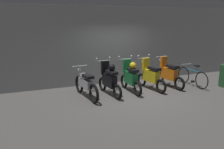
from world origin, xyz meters
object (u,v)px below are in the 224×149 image
Objects in this scene: motorbike_slot_2 at (130,77)px; motorbike_slot_3 at (150,76)px; motorbike_slot_1 at (109,79)px; bicycle at (192,77)px; motorbike_slot_0 at (86,84)px; motorbike_slot_4 at (168,74)px.

motorbike_slot_2 is 0.85m from motorbike_slot_3.
motorbike_slot_1 reaches higher than bicycle.
motorbike_slot_3 is at bearing -0.24° from motorbike_slot_2.
motorbike_slot_2 is (0.86, 0.06, 0.00)m from motorbike_slot_1.
motorbike_slot_0 is 1.16× the size of motorbike_slot_1.
motorbike_slot_1 is 3.55m from bicycle.
motorbike_slot_3 reaches higher than motorbike_slot_4.
bicycle is at bearing -4.13° from motorbike_slot_2.
motorbike_slot_1 and motorbike_slot_3 have the same top height.
motorbike_slot_2 is 1.00× the size of motorbike_slot_4.
motorbike_slot_0 is 1.16× the size of motorbike_slot_3.
motorbike_slot_0 is 0.86m from motorbike_slot_1.
motorbike_slot_2 reaches higher than bicycle.
bicycle is (2.68, -0.19, -0.21)m from motorbike_slot_2.
motorbike_slot_1 is at bearing -177.53° from motorbike_slot_4.
motorbike_slot_1 is 2.56m from motorbike_slot_4.
motorbike_slot_1 is 1.00× the size of motorbike_slot_3.
motorbike_slot_1 is 1.00× the size of motorbike_slot_2.
motorbike_slot_1 is 1.71m from motorbike_slot_3.
bicycle is (3.54, -0.14, -0.21)m from motorbike_slot_1.
motorbike_slot_0 is 3.42m from motorbike_slot_4.
motorbike_slot_2 is at bearing 179.76° from motorbike_slot_3.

